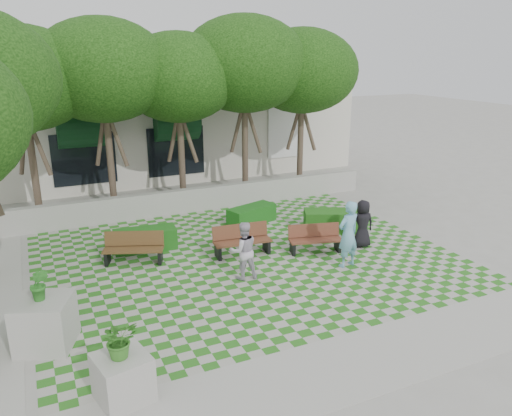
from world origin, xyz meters
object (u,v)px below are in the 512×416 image
bench_west (134,248)px  person_blue (348,234)px  person_dark (362,224)px  hedge_midleft (145,239)px  hedge_east (334,221)px  hedge_midright (252,215)px  planter_front (122,369)px  planter_back (45,321)px  person_white (243,251)px  bench_east (315,239)px  bench_mid (242,241)px

bench_west → person_blue: person_blue is taller
bench_west → person_dark: bearing=6.9°
bench_west → hedge_midleft: (0.53, 0.86, -0.10)m
hedge_east → hedge_midright: 2.98m
planter_front → planter_back: 2.67m
person_white → hedge_midright: bearing=-111.0°
hedge_east → planter_front: 10.14m
hedge_east → person_blue: person_blue is taller
hedge_east → hedge_midleft: (-6.33, 1.05, -0.03)m
hedge_midright → person_blue: (0.96, -4.58, 0.67)m
bench_west → person_dark: size_ratio=1.19×
hedge_east → hedge_midright: (-2.28, 1.92, -0.05)m
bench_east → planter_front: (-6.70, -4.50, 0.23)m
bench_east → bench_mid: bearing=175.4°
person_dark → person_white: person_white is taller
hedge_midleft → planter_front: planter_front is taller
hedge_midleft → planter_back: bearing=-124.8°
bench_west → hedge_midright: size_ratio=1.01×
person_blue → planter_back: bearing=-5.1°
bench_mid → person_blue: size_ratio=0.91×
planter_back → person_white: (5.09, 1.28, 0.21)m
bench_west → planter_back: 4.45m
planter_front → person_white: 5.40m
person_dark → hedge_midright: bearing=-49.6°
bench_west → planter_front: bearing=-81.8°
bench_mid → person_white: (-0.63, -1.57, 0.37)m
person_dark → hedge_east: bearing=-83.0°
person_dark → planter_front: bearing=34.8°
planter_back → person_dark: (9.42, 1.83, 0.17)m
bench_mid → planter_front: bearing=-125.7°
person_blue → hedge_midleft: bearing=-47.1°
planter_front → person_dark: 9.29m
hedge_east → person_dark: (-0.02, -1.59, 0.41)m
person_blue → person_white: 3.08m
bench_mid → planter_front: (-4.56, -5.26, 0.20)m
person_dark → person_white: (-4.33, -0.55, 0.05)m
bench_west → hedge_midleft: bench_west is taller
hedge_midright → planter_front: size_ratio=1.14×
hedge_midright → person_blue: 4.72m
bench_west → person_white: (2.50, -2.33, 0.38)m
hedge_midright → person_dark: (2.26, -3.51, 0.45)m
hedge_midleft → person_white: size_ratio=1.17×
bench_mid → person_dark: person_dark is taller
hedge_east → person_white: person_white is taller
planter_front → person_blue: 7.66m
person_dark → bench_mid: bearing=-7.7°
bench_east → planter_front: 8.07m
person_white → person_dark: bearing=-166.6°
hedge_midright → bench_east: bearing=-78.1°
bench_west → person_blue: 6.25m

